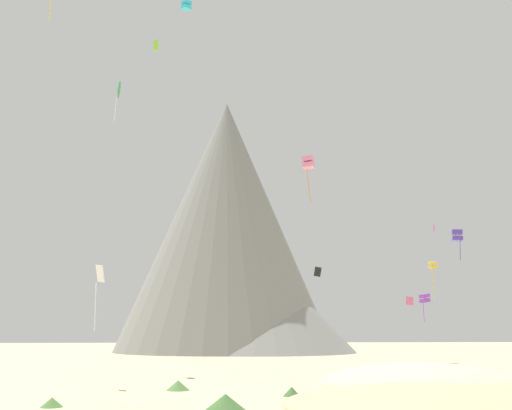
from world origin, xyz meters
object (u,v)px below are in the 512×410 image
(kite_pink_mid, at_px, (308,163))
(kite_green_high, at_px, (118,90))
(kite_indigo_mid, at_px, (457,236))
(bush_near_left, at_px, (52,402))
(kite_gold_low, at_px, (433,266))
(kite_violet_low, at_px, (425,298))
(bush_mid_center, at_px, (178,385))
(rock_massif, at_px, (231,251))
(bush_ridge_crest, at_px, (292,391))
(kite_lime_high, at_px, (156,45))
(kite_cyan_high, at_px, (186,5))
(kite_magenta_mid, at_px, (434,228))
(bush_low_patch, at_px, (306,397))
(kite_rainbow_low, at_px, (410,301))
(bush_far_right, at_px, (225,403))
(kite_black_low, at_px, (318,272))
(kite_white_low, at_px, (99,282))

(kite_pink_mid, distance_m, kite_green_high, 29.78)
(kite_indigo_mid, bearing_deg, kite_pink_mid, 143.01)
(bush_near_left, xyz_separation_m, kite_gold_low, (39.63, 36.67, 12.85))
(kite_green_high, bearing_deg, kite_indigo_mid, 89.45)
(kite_pink_mid, bearing_deg, kite_violet_low, -18.08)
(bush_mid_center, relative_size, rock_massif, 0.03)
(bush_ridge_crest, xyz_separation_m, kite_violet_low, (26.81, 44.40, 9.19))
(kite_lime_high, bearing_deg, rock_massif, -13.23)
(kite_cyan_high, relative_size, kite_pink_mid, 0.24)
(kite_lime_high, distance_m, kite_magenta_mid, 48.78)
(bush_low_patch, relative_size, rock_massif, 0.04)
(kite_pink_mid, bearing_deg, kite_indigo_mid, -35.30)
(bush_mid_center, distance_m, kite_rainbow_low, 50.50)
(bush_low_patch, distance_m, kite_magenta_mid, 56.34)
(rock_massif, height_order, kite_gold_low, rock_massif)
(bush_mid_center, height_order, rock_massif, rock_massif)
(bush_mid_center, height_order, kite_cyan_high, kite_cyan_high)
(bush_ridge_crest, relative_size, kite_pink_mid, 0.26)
(bush_ridge_crest, bearing_deg, kite_green_high, 122.54)
(kite_gold_low, bearing_deg, bush_near_left, 31.41)
(bush_near_left, xyz_separation_m, bush_far_right, (10.99, -3.07, 0.22))
(bush_near_left, height_order, kite_black_low, kite_black_low)
(kite_black_low, height_order, kite_white_low, kite_black_low)
(kite_magenta_mid, relative_size, kite_gold_low, 0.19)
(bush_near_left, distance_m, kite_gold_low, 55.50)
(bush_near_left, distance_m, bush_mid_center, 12.59)
(rock_massif, xyz_separation_m, kite_violet_low, (28.17, -46.60, -12.96))
(bush_near_left, relative_size, rock_massif, 0.02)
(kite_black_low, bearing_deg, kite_white_low, 103.78)
(bush_low_patch, relative_size, kite_indigo_mid, 0.64)
(bush_mid_center, bearing_deg, kite_magenta_mid, 44.89)
(kite_lime_high, bearing_deg, kite_cyan_high, -160.89)
(kite_magenta_mid, height_order, kite_violet_low, kite_magenta_mid)
(bush_far_right, xyz_separation_m, kite_violet_low, (31.96, 52.53, 9.01))
(kite_green_high, relative_size, kite_white_low, 0.99)
(kite_pink_mid, bearing_deg, kite_cyan_high, 114.73)
(kite_cyan_high, xyz_separation_m, kite_white_low, (-6.81, -5.90, -30.85))
(kite_black_low, bearing_deg, bush_ridge_crest, 127.50)
(rock_massif, relative_size, kite_rainbow_low, 51.51)
(bush_low_patch, height_order, bush_far_right, bush_far_right)
(kite_gold_low, relative_size, kite_rainbow_low, 3.64)
(kite_rainbow_low, bearing_deg, kite_magenta_mid, -142.94)
(bush_ridge_crest, bearing_deg, kite_white_low, 151.96)
(kite_magenta_mid, height_order, kite_white_low, kite_magenta_mid)
(rock_massif, bearing_deg, kite_indigo_mid, -64.51)
(kite_lime_high, bearing_deg, kite_black_low, -54.70)
(kite_pink_mid, height_order, kite_green_high, kite_green_high)
(bush_near_left, relative_size, kite_white_low, 0.25)
(kite_black_low, distance_m, kite_pink_mid, 29.97)
(kite_rainbow_low, bearing_deg, bush_mid_center, 106.22)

